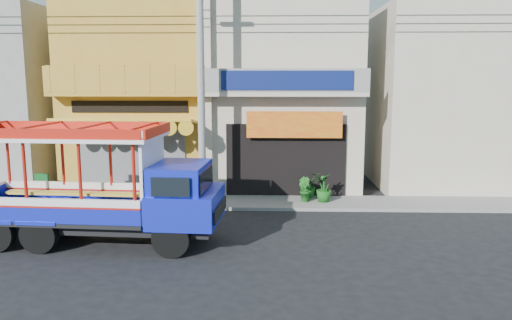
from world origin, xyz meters
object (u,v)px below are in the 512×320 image
(utility_pole, at_px, (205,66))
(songthaew_truck, at_px, (112,187))
(green_sign, at_px, (42,188))
(potted_plant_c, at_px, (324,188))
(potted_plant_a, at_px, (309,185))
(potted_plant_b, at_px, (304,189))

(utility_pole, bearing_deg, songthaew_truck, -118.20)
(green_sign, distance_m, potted_plant_c, 10.63)
(potted_plant_a, distance_m, potted_plant_b, 0.64)
(potted_plant_b, xyz_separation_m, potted_plant_c, (0.72, -0.00, 0.08))
(songthaew_truck, distance_m, potted_plant_c, 7.93)
(potted_plant_b, bearing_deg, songthaew_truck, 95.18)
(potted_plant_b, distance_m, potted_plant_c, 0.72)
(potted_plant_a, xyz_separation_m, potted_plant_b, (-0.20, -0.61, -0.05))
(utility_pole, distance_m, potted_plant_c, 6.14)
(utility_pole, height_order, potted_plant_c, utility_pole)
(potted_plant_a, relative_size, potted_plant_b, 1.11)
(green_sign, height_order, potted_plant_a, potted_plant_a)
(potted_plant_b, relative_size, potted_plant_c, 0.86)
(utility_pole, bearing_deg, green_sign, 172.19)
(green_sign, relative_size, potted_plant_a, 0.96)
(potted_plant_b, bearing_deg, utility_pole, 66.98)
(green_sign, xyz_separation_m, potted_plant_c, (10.63, -0.18, 0.12))
(songthaew_truck, distance_m, potted_plant_b, 7.38)
(utility_pole, distance_m, potted_plant_a, 5.92)
(utility_pole, distance_m, potted_plant_b, 5.73)
(songthaew_truck, relative_size, potted_plant_a, 7.37)
(utility_pole, height_order, songthaew_truck, utility_pole)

